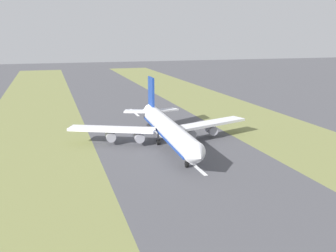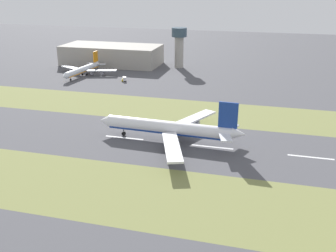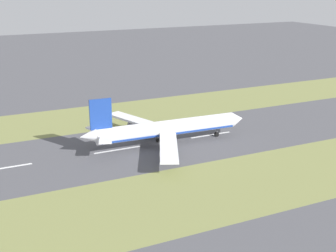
{
  "view_description": "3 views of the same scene",
  "coord_description": "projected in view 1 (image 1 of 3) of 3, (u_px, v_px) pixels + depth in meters",
  "views": [
    {
      "loc": [
        37.95,
        122.92,
        36.3
      ],
      "look_at": [
        1.65,
        3.76,
        7.0
      ],
      "focal_mm": 42.0,
      "sensor_mm": 36.0,
      "label": 1
    },
    {
      "loc": [
        -153.51,
        -37.7,
        67.17
      ],
      "look_at": [
        1.65,
        3.76,
        7.0
      ],
      "focal_mm": 42.0,
      "sensor_mm": 36.0,
      "label": 2
    },
    {
      "loc": [
        154.44,
        -69.57,
        60.58
      ],
      "look_at": [
        1.65,
        3.76,
        7.0
      ],
      "focal_mm": 50.0,
      "sensor_mm": 36.0,
      "label": 3
    }
  ],
  "objects": [
    {
      "name": "centreline_dash_mid",
      "position": [
        157.0,
        132.0,
        148.66
      ],
      "size": [
        1.2,
        18.0,
        0.01
      ],
      "primitive_type": "cube",
      "color": "silver",
      "rests_on": "ground"
    },
    {
      "name": "grass_median_west",
      "position": [
        285.0,
        134.0,
        146.3
      ],
      "size": [
        40.0,
        600.0,
        0.01
      ],
      "primitive_type": "cube",
      "color": "olive",
      "rests_on": "ground"
    },
    {
      "name": "centreline_dash_far",
      "position": [
        194.0,
        165.0,
        111.41
      ],
      "size": [
        1.2,
        18.0,
        0.01
      ],
      "primitive_type": "cube",
      "color": "silver",
      "rests_on": "ground"
    },
    {
      "name": "centreline_dash_near",
      "position": [
        134.0,
        112.0,
        185.91
      ],
      "size": [
        1.2,
        18.0,
        0.01
      ],
      "primitive_type": "cube",
      "color": "silver",
      "rests_on": "ground"
    },
    {
      "name": "grass_median_east",
      "position": [
        30.0,
        155.0,
        120.77
      ],
      "size": [
        40.0,
        600.0,
        0.01
      ],
      "primitive_type": "cube",
      "color": "olive",
      "rests_on": "ground"
    },
    {
      "name": "ground_plane",
      "position": [
        169.0,
        143.0,
        133.54
      ],
      "size": [
        800.0,
        800.0,
        0.0
      ],
      "primitive_type": "plane",
      "color": "#4C4C51"
    },
    {
      "name": "airplane_main_jet",
      "position": [
        167.0,
        128.0,
        129.98
      ],
      "size": [
        64.07,
        67.18,
        20.2
      ],
      "color": "white",
      "rests_on": "ground"
    }
  ]
}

